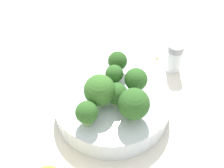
{
  "coord_description": "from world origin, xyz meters",
  "views": [
    {
      "loc": [
        -0.06,
        0.39,
        0.5
      ],
      "look_at": [
        0.0,
        0.0,
        0.08
      ],
      "focal_mm": 50.0,
      "sensor_mm": 36.0,
      "label": 1
    }
  ],
  "objects": [
    {
      "name": "ground_plane",
      "position": [
        0.0,
        0.0,
        0.0
      ],
      "size": [
        3.0,
        3.0,
        0.0
      ],
      "primitive_type": "plane",
      "color": "silver"
    },
    {
      "name": "bowl",
      "position": [
        0.0,
        0.0,
        0.02
      ],
      "size": [
        0.23,
        0.23,
        0.05
      ],
      "primitive_type": "cylinder",
      "color": "silver",
      "rests_on": "ground_plane"
    },
    {
      "name": "broccoli_floret_0",
      "position": [
        -0.01,
        0.01,
        0.07
      ],
      "size": [
        0.04,
        0.04,
        0.05
      ],
      "color": "#8EB770",
      "rests_on": "bowl"
    },
    {
      "name": "broccoli_floret_1",
      "position": [
        -0.0,
        -0.03,
        0.08
      ],
      "size": [
        0.03,
        0.03,
        0.05
      ],
      "color": "#8EB770",
      "rests_on": "bowl"
    },
    {
      "name": "broccoli_floret_2",
      "position": [
        -0.04,
        -0.02,
        0.08
      ],
      "size": [
        0.04,
        0.04,
        0.05
      ],
      "color": "#84AD66",
      "rests_on": "bowl"
    },
    {
      "name": "broccoli_floret_3",
      "position": [
        0.03,
        0.07,
        0.08
      ],
      "size": [
        0.04,
        0.04,
        0.05
      ],
      "color": "#8EB770",
      "rests_on": "bowl"
    },
    {
      "name": "broccoli_floret_4",
      "position": [
        0.02,
        0.02,
        0.09
      ],
      "size": [
        0.06,
        0.06,
        0.07
      ],
      "color": "#8EB770",
      "rests_on": "bowl"
    },
    {
      "name": "broccoli_floret_5",
      "position": [
        0.0,
        -0.07,
        0.07
      ],
      "size": [
        0.04,
        0.04,
        0.05
      ],
      "color": "#84AD66",
      "rests_on": "bowl"
    },
    {
      "name": "broccoli_floret_6",
      "position": [
        -0.05,
        0.04,
        0.08
      ],
      "size": [
        0.06,
        0.06,
        0.07
      ],
      "color": "#84AD66",
      "rests_on": "bowl"
    },
    {
      "name": "pepper_shaker",
      "position": [
        -0.12,
        -0.14,
        0.04
      ],
      "size": [
        0.03,
        0.03,
        0.07
      ],
      "color": "silver",
      "rests_on": "ground_plane"
    },
    {
      "name": "almond_crumb_0",
      "position": [
        -0.08,
        -0.17,
        0.0
      ],
      "size": [
        0.01,
        0.01,
        0.01
      ],
      "primitive_type": "cube",
      "rotation": [
        0.0,
        0.0,
        0.83
      ],
      "color": "#AD7F4C",
      "rests_on": "ground_plane"
    }
  ]
}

